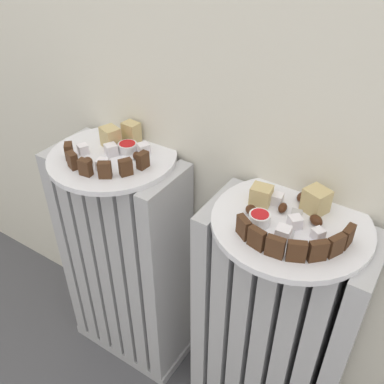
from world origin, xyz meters
name	(u,v)px	position (x,y,z in m)	size (l,w,h in m)	color
radiator_left	(126,265)	(-0.21, 0.28, 0.32)	(0.34, 0.17, 0.66)	#B2B2B7
radiator_right	(271,339)	(0.21, 0.28, 0.32)	(0.34, 0.17, 0.66)	#B2B2B7
plate_left	(113,157)	(-0.21, 0.28, 0.66)	(0.29, 0.29, 0.01)	white
plate_right	(291,223)	(0.21, 0.28, 0.66)	(0.29, 0.29, 0.01)	white
dark_cake_slice_left_0	(69,151)	(-0.28, 0.22, 0.69)	(0.03, 0.02, 0.04)	#472B19
dark_cake_slice_left_1	(72,160)	(-0.24, 0.19, 0.69)	(0.03, 0.02, 0.04)	#472B19
dark_cake_slice_left_2	(85,167)	(-0.20, 0.19, 0.69)	(0.03, 0.02, 0.04)	#472B19
dark_cake_slice_left_3	(105,170)	(-0.16, 0.20, 0.69)	(0.03, 0.02, 0.04)	#472B19
dark_cake_slice_left_4	(126,167)	(-0.13, 0.23, 0.69)	(0.03, 0.02, 0.04)	#472B19
dark_cake_slice_left_5	(143,160)	(-0.12, 0.28, 0.69)	(0.03, 0.02, 0.04)	#472B19
marble_cake_slice_left_0	(110,137)	(-0.24, 0.31, 0.69)	(0.04, 0.03, 0.05)	tan
marble_cake_slice_left_1	(131,132)	(-0.21, 0.35, 0.69)	(0.04, 0.03, 0.05)	tan
turkish_delight_left_0	(83,149)	(-0.27, 0.25, 0.68)	(0.02, 0.02, 0.02)	white
turkish_delight_left_1	(111,150)	(-0.21, 0.28, 0.68)	(0.03, 0.03, 0.03)	white
turkish_delight_left_2	(143,149)	(-0.16, 0.32, 0.68)	(0.02, 0.02, 0.02)	white
turkish_delight_left_3	(103,164)	(-0.19, 0.22, 0.68)	(0.02, 0.02, 0.02)	white
medjool_date_left_0	(136,155)	(-0.16, 0.30, 0.68)	(0.03, 0.02, 0.01)	#3D1E0F
medjool_date_left_1	(88,161)	(-0.23, 0.22, 0.68)	(0.03, 0.02, 0.02)	#3D1E0F
jam_bowl_left	(128,147)	(-0.19, 0.31, 0.68)	(0.04, 0.04, 0.02)	white
dark_cake_slice_right_0	(244,227)	(0.16, 0.20, 0.69)	(0.03, 0.01, 0.04)	#472B19
dark_cake_slice_right_1	(257,238)	(0.19, 0.18, 0.69)	(0.03, 0.01, 0.04)	#472B19
dark_cake_slice_right_2	(275,247)	(0.22, 0.18, 0.69)	(0.03, 0.01, 0.04)	#472B19
dark_cake_slice_right_3	(297,251)	(0.26, 0.19, 0.69)	(0.03, 0.01, 0.04)	#472B19
dark_cake_slice_right_4	(318,251)	(0.28, 0.21, 0.69)	(0.03, 0.01, 0.04)	#472B19
dark_cake_slice_right_5	(336,246)	(0.30, 0.24, 0.69)	(0.03, 0.01, 0.04)	#472B19
dark_cake_slice_right_6	(347,237)	(0.31, 0.27, 0.69)	(0.03, 0.01, 0.04)	#472B19
marble_cake_slice_right_0	(261,195)	(0.14, 0.30, 0.69)	(0.04, 0.03, 0.04)	tan
marble_cake_slice_right_1	(316,200)	(0.24, 0.33, 0.69)	(0.04, 0.04, 0.05)	tan
turkish_delight_right_0	(318,234)	(0.27, 0.26, 0.68)	(0.02, 0.02, 0.02)	white
turkish_delight_right_1	(277,199)	(0.17, 0.31, 0.68)	(0.02, 0.02, 0.02)	white
turkish_delight_right_2	(295,222)	(0.22, 0.27, 0.68)	(0.02, 0.02, 0.02)	white
turkish_delight_right_3	(283,233)	(0.22, 0.23, 0.68)	(0.02, 0.02, 0.02)	white
medjool_date_right_0	(251,210)	(0.14, 0.26, 0.68)	(0.03, 0.02, 0.02)	#3D1E0F
medjool_date_right_1	(302,197)	(0.20, 0.35, 0.68)	(0.03, 0.02, 0.02)	#3D1E0F
medjool_date_right_2	(283,208)	(0.19, 0.30, 0.68)	(0.03, 0.02, 0.02)	#3D1E0F
medjool_date_right_3	(316,220)	(0.25, 0.29, 0.68)	(0.03, 0.02, 0.02)	#3D1E0F
jam_bowl_right	(260,218)	(0.17, 0.24, 0.68)	(0.04, 0.04, 0.02)	white
fork	(294,224)	(0.22, 0.27, 0.67)	(0.04, 0.11, 0.00)	#B7B7BC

